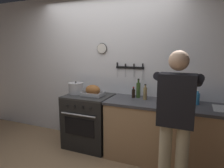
{
  "coord_description": "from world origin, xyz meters",
  "views": [
    {
      "loc": [
        1.42,
        -1.88,
        1.68
      ],
      "look_at": [
        0.27,
        0.85,
        1.15
      ],
      "focal_mm": 32.18,
      "sensor_mm": 36.0,
      "label": 1
    }
  ],
  "objects_px": {
    "bottle_wine_red": "(187,95)",
    "bottle_vinegar": "(145,93)",
    "person_cook": "(176,116)",
    "stock_pot": "(76,88)",
    "bottle_soy_sauce": "(133,93)",
    "cutting_board": "(174,105)",
    "stove": "(89,121)",
    "bottle_olive_oil": "(138,90)",
    "bottle_hot_sauce": "(163,96)",
    "roasting_pan": "(93,91)",
    "bottle_dish_soap": "(197,99)"
  },
  "relations": [
    {
      "from": "roasting_pan",
      "to": "stock_pot",
      "type": "distance_m",
      "value": 0.36
    },
    {
      "from": "person_cook",
      "to": "bottle_wine_red",
      "type": "bearing_deg",
      "value": -2.72
    },
    {
      "from": "person_cook",
      "to": "bottle_olive_oil",
      "type": "height_order",
      "value": "person_cook"
    },
    {
      "from": "stock_pot",
      "to": "bottle_soy_sauce",
      "type": "bearing_deg",
      "value": 5.71
    },
    {
      "from": "stove",
      "to": "roasting_pan",
      "type": "xyz_separation_m",
      "value": [
        0.09,
        -0.02,
        0.53
      ]
    },
    {
      "from": "bottle_vinegar",
      "to": "bottle_dish_soap",
      "type": "height_order",
      "value": "bottle_vinegar"
    },
    {
      "from": "stock_pot",
      "to": "bottle_olive_oil",
      "type": "bearing_deg",
      "value": 7.17
    },
    {
      "from": "roasting_pan",
      "to": "stock_pot",
      "type": "relative_size",
      "value": 1.38
    },
    {
      "from": "bottle_olive_oil",
      "to": "bottle_hot_sauce",
      "type": "relative_size",
      "value": 1.69
    },
    {
      "from": "cutting_board",
      "to": "bottle_wine_red",
      "type": "xyz_separation_m",
      "value": [
        0.15,
        0.16,
        0.13
      ]
    },
    {
      "from": "roasting_pan",
      "to": "bottle_wine_red",
      "type": "distance_m",
      "value": 1.45
    },
    {
      "from": "person_cook",
      "to": "bottle_vinegar",
      "type": "distance_m",
      "value": 0.93
    },
    {
      "from": "person_cook",
      "to": "bottle_wine_red",
      "type": "xyz_separation_m",
      "value": [
        0.07,
        0.75,
        0.09
      ]
    },
    {
      "from": "bottle_olive_oil",
      "to": "stove",
      "type": "bearing_deg",
      "value": -168.51
    },
    {
      "from": "bottle_wine_red",
      "to": "bottle_vinegar",
      "type": "bearing_deg",
      "value": 178.21
    },
    {
      "from": "stock_pot",
      "to": "cutting_board",
      "type": "xyz_separation_m",
      "value": [
        1.66,
        -0.13,
        -0.08
      ]
    },
    {
      "from": "person_cook",
      "to": "bottle_olive_oil",
      "type": "xyz_separation_m",
      "value": [
        -0.66,
        0.85,
        0.07
      ]
    },
    {
      "from": "roasting_pan",
      "to": "person_cook",
      "type": "bearing_deg",
      "value": -25.86
    },
    {
      "from": "person_cook",
      "to": "bottle_dish_soap",
      "type": "bearing_deg",
      "value": -12.57
    },
    {
      "from": "bottle_olive_oil",
      "to": "bottle_hot_sauce",
      "type": "height_order",
      "value": "bottle_olive_oil"
    },
    {
      "from": "person_cook",
      "to": "cutting_board",
      "type": "relative_size",
      "value": 4.61
    },
    {
      "from": "stove",
      "to": "bottle_hot_sauce",
      "type": "height_order",
      "value": "bottle_hot_sauce"
    },
    {
      "from": "bottle_soy_sauce",
      "to": "stock_pot",
      "type": "bearing_deg",
      "value": -174.29
    },
    {
      "from": "bottle_olive_oil",
      "to": "bottle_dish_soap",
      "type": "xyz_separation_m",
      "value": [
        0.87,
        -0.07,
        -0.04
      ]
    },
    {
      "from": "person_cook",
      "to": "bottle_wine_red",
      "type": "distance_m",
      "value": 0.76
    },
    {
      "from": "stove",
      "to": "bottle_olive_oil",
      "type": "height_order",
      "value": "bottle_olive_oil"
    },
    {
      "from": "bottle_olive_oil",
      "to": "bottle_hot_sauce",
      "type": "distance_m",
      "value": 0.4
    },
    {
      "from": "person_cook",
      "to": "bottle_hot_sauce",
      "type": "height_order",
      "value": "person_cook"
    },
    {
      "from": "stock_pot",
      "to": "cutting_board",
      "type": "height_order",
      "value": "stock_pot"
    },
    {
      "from": "stove",
      "to": "bottle_dish_soap",
      "type": "bearing_deg",
      "value": 3.14
    },
    {
      "from": "cutting_board",
      "to": "bottle_olive_oil",
      "type": "distance_m",
      "value": 0.65
    },
    {
      "from": "bottle_wine_red",
      "to": "bottle_hot_sauce",
      "type": "distance_m",
      "value": 0.35
    },
    {
      "from": "roasting_pan",
      "to": "bottle_wine_red",
      "type": "xyz_separation_m",
      "value": [
        1.45,
        0.08,
        0.05
      ]
    },
    {
      "from": "bottle_hot_sauce",
      "to": "bottle_olive_oil",
      "type": "bearing_deg",
      "value": 177.0
    },
    {
      "from": "stock_pot",
      "to": "bottle_soy_sauce",
      "type": "relative_size",
      "value": 1.46
    },
    {
      "from": "bottle_dish_soap",
      "to": "bottle_olive_oil",
      "type": "bearing_deg",
      "value": 175.18
    },
    {
      "from": "bottle_vinegar",
      "to": "bottle_wine_red",
      "type": "bearing_deg",
      "value": -1.79
    },
    {
      "from": "stock_pot",
      "to": "bottle_soy_sauce",
      "type": "xyz_separation_m",
      "value": [
        1.01,
        0.1,
        -0.02
      ]
    },
    {
      "from": "bottle_vinegar",
      "to": "bottle_hot_sauce",
      "type": "height_order",
      "value": "bottle_vinegar"
    },
    {
      "from": "bottle_wine_red",
      "to": "bottle_hot_sauce",
      "type": "height_order",
      "value": "bottle_wine_red"
    },
    {
      "from": "person_cook",
      "to": "bottle_soy_sauce",
      "type": "height_order",
      "value": "person_cook"
    },
    {
      "from": "stove",
      "to": "bottle_wine_red",
      "type": "xyz_separation_m",
      "value": [
        1.54,
        0.06,
        0.59
      ]
    },
    {
      "from": "person_cook",
      "to": "cutting_board",
      "type": "bearing_deg",
      "value": 10.32
    },
    {
      "from": "bottle_dish_soap",
      "to": "bottle_soy_sauce",
      "type": "distance_m",
      "value": 0.94
    },
    {
      "from": "stock_pot",
      "to": "cutting_board",
      "type": "distance_m",
      "value": 1.66
    },
    {
      "from": "bottle_dish_soap",
      "to": "person_cook",
      "type": "bearing_deg",
      "value": -105.24
    },
    {
      "from": "bottle_olive_oil",
      "to": "bottle_soy_sauce",
      "type": "distance_m",
      "value": 0.09
    },
    {
      "from": "bottle_olive_oil",
      "to": "bottle_vinegar",
      "type": "xyz_separation_m",
      "value": [
        0.13,
        -0.08,
        -0.03
      ]
    },
    {
      "from": "stove",
      "to": "bottle_olive_oil",
      "type": "distance_m",
      "value": 1.01
    },
    {
      "from": "roasting_pan",
      "to": "bottle_hot_sauce",
      "type": "xyz_separation_m",
      "value": [
        1.12,
        0.16,
        -0.01
      ]
    }
  ]
}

